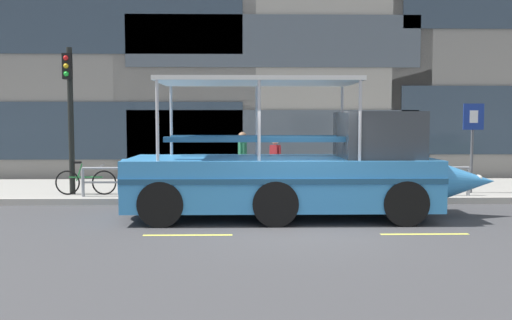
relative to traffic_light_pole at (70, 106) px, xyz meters
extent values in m
plane|color=#3D3D3F|center=(6.23, -3.92, -2.72)|extent=(120.00, 120.00, 0.00)
cube|color=#99968E|center=(6.23, 1.68, -2.63)|extent=(32.00, 4.80, 0.18)
cube|color=#B2ADA3|center=(6.23, -0.81, -2.63)|extent=(32.00, 0.18, 0.18)
cube|color=#DBD64C|center=(3.83, -4.81, -2.71)|extent=(1.80, 0.12, 0.01)
cube|color=#DBD64C|center=(8.63, -4.81, -2.71)|extent=(1.80, 0.12, 0.01)
cube|color=#2D3D4C|center=(-0.67, 4.45, -0.79)|extent=(11.15, 0.06, 2.12)
cube|color=#2D3D4C|center=(-0.67, 4.45, 3.07)|extent=(11.15, 0.06, 2.12)
cube|color=#4C5660|center=(6.04, 4.45, -0.98)|extent=(10.82, 0.06, 1.91)
cube|color=#4C5660|center=(6.04, 4.45, 2.49)|extent=(10.82, 0.06, 1.91)
cylinder|color=gray|center=(5.89, -0.47, -1.74)|extent=(10.85, 0.07, 0.07)
cylinder|color=gray|center=(5.89, -0.47, -2.14)|extent=(10.85, 0.06, 0.06)
cylinder|color=gray|center=(0.46, -0.47, -2.14)|extent=(0.09, 0.09, 0.80)
cylinder|color=gray|center=(2.01, -0.47, -2.14)|extent=(0.09, 0.09, 0.80)
cylinder|color=gray|center=(3.56, -0.47, -2.14)|extent=(0.09, 0.09, 0.80)
cylinder|color=gray|center=(5.11, -0.47, -2.14)|extent=(0.09, 0.09, 0.80)
cylinder|color=gray|center=(6.66, -0.47, -2.14)|extent=(0.09, 0.09, 0.80)
cylinder|color=gray|center=(8.21, -0.47, -2.14)|extent=(0.09, 0.09, 0.80)
cylinder|color=gray|center=(9.76, -0.47, -2.14)|extent=(0.09, 0.09, 0.80)
cylinder|color=gray|center=(11.31, -0.47, -2.14)|extent=(0.09, 0.09, 0.80)
cylinder|color=black|center=(0.00, 0.06, -0.44)|extent=(0.16, 0.16, 4.19)
cube|color=black|center=(0.00, -0.14, 1.11)|extent=(0.24, 0.20, 0.72)
sphere|color=red|center=(0.00, -0.25, 1.33)|extent=(0.14, 0.14, 0.14)
sphere|color=gold|center=(0.00, -0.25, 1.11)|extent=(0.14, 0.14, 0.14)
sphere|color=green|center=(0.00, -0.25, 0.89)|extent=(0.14, 0.14, 0.14)
cylinder|color=#4C4F54|center=(11.64, 0.11, -1.24)|extent=(0.08, 0.08, 2.58)
cube|color=navy|center=(11.64, 0.06, -0.30)|extent=(0.60, 0.04, 0.76)
cube|color=white|center=(11.64, 0.04, -0.30)|extent=(0.24, 0.01, 0.36)
torus|color=black|center=(0.96, -0.11, -2.18)|extent=(0.70, 0.04, 0.70)
torus|color=black|center=(-0.08, -0.11, -2.18)|extent=(0.70, 0.04, 0.70)
cylinder|color=#268C3F|center=(0.44, -0.11, -2.03)|extent=(0.95, 0.04, 0.04)
cylinder|color=#268C3F|center=(0.26, -0.11, -1.89)|extent=(0.19, 0.04, 0.51)
cube|color=black|center=(0.22, -0.11, -1.61)|extent=(0.20, 0.08, 0.06)
cylinder|color=#A5A5AA|center=(0.92, -0.11, -1.69)|extent=(0.03, 0.46, 0.03)
cube|color=#388CD1|center=(5.83, -2.80, -1.86)|extent=(7.09, 2.48, 1.15)
cone|color=#388CD1|center=(10.17, -2.80, -1.86)|extent=(1.60, 1.10, 1.10)
cylinder|color=#388CD1|center=(2.28, -2.80, -1.86)|extent=(0.35, 1.10, 1.10)
cube|color=navy|center=(5.83, -4.07, -1.72)|extent=(7.09, 0.04, 0.12)
sphere|color=white|center=(10.57, -2.80, -1.81)|extent=(0.22, 0.22, 0.22)
cube|color=#33383D|center=(8.13, -2.80, -0.75)|extent=(1.77, 2.09, 1.08)
cube|color=silver|center=(5.29, -2.80, 0.50)|extent=(4.61, 2.29, 0.10)
cylinder|color=#B2B2B7|center=(7.48, -1.71, -0.42)|extent=(0.07, 0.07, 1.74)
cylinder|color=#B2B2B7|center=(7.48, -3.90, -0.42)|extent=(0.07, 0.07, 1.74)
cylinder|color=#B2B2B7|center=(5.29, -1.71, -0.42)|extent=(0.07, 0.07, 1.74)
cylinder|color=#B2B2B7|center=(5.29, -3.90, -0.42)|extent=(0.07, 0.07, 1.74)
cylinder|color=#B2B2B7|center=(3.11, -1.71, -0.42)|extent=(0.07, 0.07, 1.74)
cylinder|color=#B2B2B7|center=(3.11, -3.90, -0.42)|extent=(0.07, 0.07, 1.74)
cube|color=navy|center=(5.29, -2.21, -0.84)|extent=(4.24, 0.28, 0.12)
cube|color=navy|center=(5.29, -3.40, -0.84)|extent=(4.24, 0.28, 0.12)
cylinder|color=black|center=(8.49, -1.66, -2.22)|extent=(1.00, 0.28, 1.00)
cylinder|color=black|center=(8.49, -3.95, -2.22)|extent=(1.00, 0.28, 1.00)
cylinder|color=black|center=(5.65, -1.66, -2.22)|extent=(1.00, 0.28, 1.00)
cylinder|color=black|center=(5.65, -3.95, -2.22)|extent=(1.00, 0.28, 1.00)
cylinder|color=black|center=(3.17, -1.66, -2.22)|extent=(1.00, 0.28, 1.00)
cylinder|color=black|center=(3.17, -3.95, -2.22)|extent=(1.00, 0.28, 1.00)
cylinder|color=black|center=(9.18, 0.79, -2.12)|extent=(0.11, 0.11, 0.83)
cylinder|color=black|center=(9.33, 0.73, -2.12)|extent=(0.11, 0.11, 0.83)
cube|color=#B7B2A8|center=(9.26, 0.76, -1.41)|extent=(0.35, 0.27, 0.59)
cylinder|color=#B7B2A8|center=(9.06, 0.83, -1.44)|extent=(0.07, 0.07, 0.53)
cylinder|color=#B7B2A8|center=(9.45, 0.69, -1.44)|extent=(0.07, 0.07, 0.53)
sphere|color=#936B4C|center=(9.26, 0.76, -0.98)|extent=(0.23, 0.23, 0.23)
cylinder|color=#1E2338|center=(5.97, 0.95, -2.14)|extent=(0.10, 0.10, 0.80)
cylinder|color=#1E2338|center=(5.86, 1.07, -2.14)|extent=(0.10, 0.10, 0.80)
cube|color=maroon|center=(5.92, 1.01, -1.45)|extent=(0.33, 0.34, 0.57)
cylinder|color=maroon|center=(6.05, 0.86, -1.48)|extent=(0.07, 0.07, 0.51)
cylinder|color=maroon|center=(5.78, 1.15, -1.48)|extent=(0.07, 0.07, 0.51)
sphere|color=beige|center=(5.92, 1.01, -1.03)|extent=(0.22, 0.22, 0.22)
cylinder|color=#1E2338|center=(4.93, 0.55, -2.09)|extent=(0.11, 0.11, 0.89)
cylinder|color=#1E2338|center=(4.89, 0.72, -2.09)|extent=(0.11, 0.11, 0.89)
cube|color=#236B47|center=(4.91, 0.63, -1.34)|extent=(0.26, 0.37, 0.63)
cylinder|color=#236B47|center=(4.96, 0.42, -1.37)|extent=(0.08, 0.08, 0.56)
cylinder|color=#236B47|center=(4.86, 0.85, -1.37)|extent=(0.08, 0.08, 0.56)
sphere|color=#936B4C|center=(4.91, 0.63, -0.88)|extent=(0.24, 0.24, 0.24)
camera|label=1|loc=(4.99, -15.57, -0.41)|focal=37.99mm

